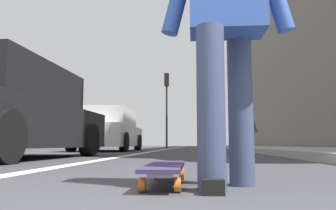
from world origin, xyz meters
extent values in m
plane|color=#38383D|center=(10.00, 0.00, 0.00)|extent=(80.00, 80.00, 0.00)
cube|color=silver|center=(20.00, 1.16, 0.00)|extent=(52.00, 0.16, 0.01)
cube|color=#9E9B93|center=(18.00, -3.39, 0.06)|extent=(52.00, 3.20, 0.13)
cube|color=#71685D|center=(22.00, -5.81, 6.96)|extent=(40.00, 1.20, 13.91)
cylinder|color=orange|center=(1.51, 0.03, 0.04)|extent=(0.07, 0.03, 0.07)
cylinder|color=orange|center=(1.52, -0.14, 0.04)|extent=(0.07, 0.03, 0.07)
cylinder|color=orange|center=(0.91, 0.03, 0.04)|extent=(0.07, 0.03, 0.07)
cylinder|color=orange|center=(0.92, -0.14, 0.04)|extent=(0.07, 0.03, 0.07)
cube|color=silver|center=(1.51, -0.05, 0.08)|extent=(0.06, 0.12, 0.02)
cube|color=silver|center=(0.91, -0.06, 0.08)|extent=(0.06, 0.12, 0.02)
cube|color=#33284C|center=(1.21, -0.06, 0.10)|extent=(0.84, 0.21, 0.02)
cylinder|color=#384260|center=(0.94, -0.31, 0.41)|extent=(0.14, 0.14, 0.82)
cylinder|color=#384260|center=(1.21, -0.48, 0.41)|extent=(0.14, 0.14, 0.82)
cube|color=black|center=(0.94, -0.31, 0.04)|extent=(0.26, 0.10, 0.07)
cube|color=black|center=(4.41, 2.75, 0.52)|extent=(4.57, 1.92, 0.70)
cube|color=black|center=(4.26, 2.76, 1.17)|extent=(2.54, 1.72, 0.60)
cube|color=#4C606B|center=(5.50, 2.72, 1.17)|extent=(0.09, 1.57, 0.51)
cylinder|color=black|center=(5.83, 3.55, 0.31)|extent=(0.64, 0.24, 0.63)
cylinder|color=black|center=(5.78, 1.86, 0.31)|extent=(0.64, 0.24, 0.63)
cylinder|color=black|center=(2.98, 1.95, 0.31)|extent=(0.64, 0.24, 0.63)
cube|color=silver|center=(10.97, 2.85, 0.51)|extent=(4.51, 1.84, 0.70)
cube|color=silver|center=(10.82, 2.84, 1.16)|extent=(2.49, 1.66, 0.60)
cube|color=#4C606B|center=(12.05, 2.87, 1.16)|extent=(0.07, 1.55, 0.51)
cylinder|color=black|center=(12.34, 3.71, 0.30)|extent=(0.61, 0.23, 0.61)
cylinder|color=black|center=(12.37, 2.04, 0.30)|extent=(0.61, 0.23, 0.61)
cylinder|color=black|center=(9.56, 3.65, 0.30)|extent=(0.61, 0.23, 0.61)
cylinder|color=black|center=(9.59, 1.98, 0.30)|extent=(0.61, 0.23, 0.61)
cylinder|color=#2D2D2D|center=(19.83, 1.56, 1.92)|extent=(0.12, 0.12, 3.84)
cube|color=black|center=(19.83, 1.56, 4.24)|extent=(0.24, 0.28, 0.80)
sphere|color=#360606|center=(19.96, 1.56, 4.50)|extent=(0.16, 0.16, 0.16)
sphere|color=#392907|center=(19.96, 1.56, 4.24)|extent=(0.16, 0.16, 0.16)
sphere|color=green|center=(19.96, 1.56, 3.98)|extent=(0.16, 0.16, 0.16)
cylinder|color=black|center=(15.47, -2.88, 0.38)|extent=(0.13, 0.13, 0.77)
cylinder|color=black|center=(15.23, -2.71, 0.38)|extent=(0.13, 0.13, 0.77)
cube|color=black|center=(15.47, -2.88, 0.03)|extent=(0.24, 0.09, 0.07)
cube|color=#33724C|center=(15.36, -2.79, 1.05)|extent=(0.22, 0.37, 0.56)
cylinder|color=#33724C|center=(15.36, -3.01, 1.05)|extent=(0.08, 0.22, 0.56)
cylinder|color=#33724C|center=(15.36, -2.56, 1.05)|extent=(0.08, 0.22, 0.56)
sphere|color=tan|center=(15.36, -2.79, 1.43)|extent=(0.21, 0.21, 0.21)
camera|label=1|loc=(-0.71, -0.23, 0.23)|focal=36.03mm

